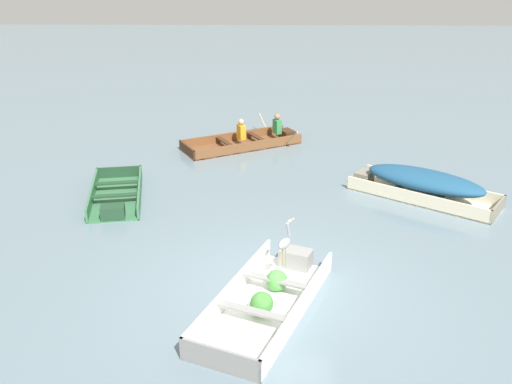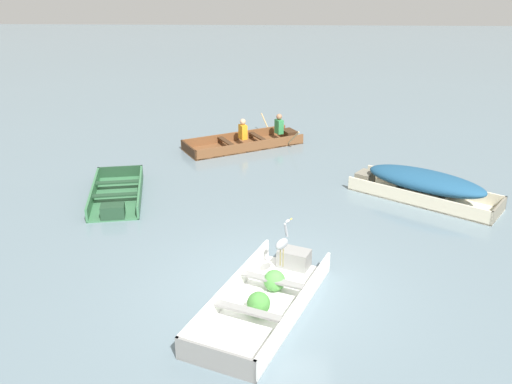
{
  "view_description": "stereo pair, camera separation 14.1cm",
  "coord_description": "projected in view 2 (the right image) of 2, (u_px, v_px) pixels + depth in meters",
  "views": [
    {
      "loc": [
        -0.1,
        -8.66,
        5.49
      ],
      "look_at": [
        -0.35,
        3.57,
        0.35
      ],
      "focal_mm": 40.0,
      "sensor_mm": 36.0,
      "label": 1
    },
    {
      "loc": [
        0.04,
        -8.66,
        5.49
      ],
      "look_at": [
        -0.35,
        3.57,
        0.35
      ],
      "focal_mm": 40.0,
      "sensor_mm": 36.0,
      "label": 2
    }
  ],
  "objects": [
    {
      "name": "skiff_cream_near_moored",
      "position": [
        424.0,
        184.0,
        13.61
      ],
      "size": [
        3.5,
        2.91,
        0.71
      ],
      "color": "beige",
      "rests_on": "ground"
    },
    {
      "name": "ground_plane",
      "position": [
        270.0,
        288.0,
        10.11
      ],
      "size": [
        80.0,
        80.0,
        0.0
      ],
      "primitive_type": "plane",
      "color": "slate"
    },
    {
      "name": "skiff_green_mid_moored",
      "position": [
        117.0,
        196.0,
        13.68
      ],
      "size": [
        1.63,
        2.88,
        0.33
      ],
      "color": "#387047",
      "rests_on": "ground"
    },
    {
      "name": "dinghy_white_foreground",
      "position": [
        266.0,
        297.0,
        9.58
      ],
      "size": [
        2.47,
        3.58,
        0.42
      ],
      "color": "white",
      "rests_on": "ground"
    },
    {
      "name": "rowboat_wooden_brown_with_crew",
      "position": [
        249.0,
        141.0,
        17.53
      ],
      "size": [
        3.72,
        3.07,
        0.88
      ],
      "color": "brown",
      "rests_on": "ground"
    },
    {
      "name": "heron_on_dinghy",
      "position": [
        282.0,
        242.0,
        9.81
      ],
      "size": [
        0.32,
        0.42,
        0.84
      ],
      "color": "olive",
      "rests_on": "dinghy_white_foreground"
    }
  ]
}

